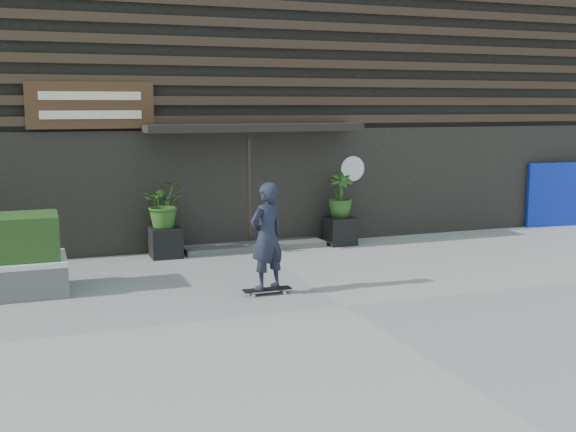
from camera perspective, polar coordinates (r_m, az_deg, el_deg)
name	(u,v)px	position (r m, az deg, el deg)	size (l,w,h in m)	color
ground	(345,306)	(10.72, 4.61, -7.30)	(80.00, 80.00, 0.00)	#9D9B95
entrance_step	(254,246)	(14.89, -2.78, -2.43)	(3.00, 0.80, 0.12)	#4A4A48
planter_pot_left	(166,242)	(14.22, -9.89, -2.11)	(0.60, 0.60, 0.60)	black
bamboo_left	(165,204)	(14.09, -9.97, 1.00)	(0.86, 0.75, 0.96)	#2D591E
planter_pot_right	(340,231)	(15.33, 4.23, -1.20)	(0.60, 0.60, 0.60)	black
bamboo_right	(340,195)	(15.21, 4.26, 1.69)	(0.54, 0.54, 0.96)	#2D591E
blue_tarp	(558,194)	(18.81, 21.04, 1.64)	(1.70, 0.12, 1.59)	#0C1FA7
building	(195,69)	(19.81, -7.59, 11.75)	(18.00, 11.00, 8.00)	black
skateboarder	(267,237)	(11.13, -1.73, -1.68)	(0.78, 0.61, 1.81)	black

